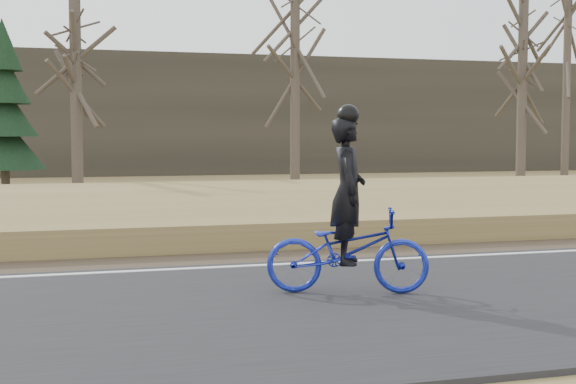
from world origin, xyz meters
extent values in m
plane|color=#93784B|center=(0.00, 0.00, 0.00)|extent=(120.00, 120.00, 0.00)
cube|color=black|center=(0.00, -2.50, 0.03)|extent=(120.00, 6.00, 0.06)
cube|color=silver|center=(0.00, 0.20, 0.07)|extent=(120.00, 0.12, 0.01)
cube|color=#473A2B|center=(0.00, 1.20, 0.02)|extent=(120.00, 1.60, 0.04)
cube|color=#93784B|center=(0.00, 4.20, 0.22)|extent=(120.00, 5.00, 0.44)
cube|color=slate|center=(0.00, 8.00, 0.23)|extent=(120.00, 3.00, 0.45)
cube|color=black|center=(0.00, 8.00, 0.52)|extent=(120.00, 2.40, 0.14)
cube|color=brown|center=(0.00, 7.28, 0.67)|extent=(120.00, 0.07, 0.15)
cube|color=brown|center=(0.00, 8.72, 0.67)|extent=(120.00, 0.07, 0.15)
cube|color=#383328|center=(0.00, 30.00, 3.00)|extent=(120.00, 4.00, 6.00)
imported|color=#162297|center=(-1.17, -2.05, 0.57)|extent=(2.05, 1.27, 1.02)
imported|color=black|center=(-1.17, -2.05, 1.29)|extent=(0.60, 0.74, 1.75)
sphere|color=black|center=(-1.17, -2.05, 2.18)|extent=(0.26, 0.26, 0.26)
cylinder|color=brown|center=(-3.86, 14.02, 3.08)|extent=(0.36, 0.36, 6.16)
cylinder|color=brown|center=(4.27, 18.20, 4.31)|extent=(0.36, 0.36, 8.63)
cylinder|color=brown|center=(11.74, 14.58, 3.48)|extent=(0.36, 0.36, 6.95)
cylinder|color=brown|center=(17.52, 20.12, 4.45)|extent=(0.36, 0.36, 8.90)
cylinder|color=brown|center=(-6.06, 16.48, 0.58)|extent=(0.28, 0.28, 1.15)
cone|color=black|center=(-6.06, 16.48, 1.70)|extent=(2.60, 2.60, 1.68)
cone|color=black|center=(-6.06, 16.48, 2.76)|extent=(2.15, 2.15, 1.68)
cone|color=black|center=(-6.06, 16.48, 3.82)|extent=(1.70, 1.70, 1.68)
cone|color=black|center=(-6.06, 16.48, 4.87)|extent=(1.25, 1.25, 1.68)
camera|label=1|loc=(-4.52, -10.97, 1.94)|focal=50.00mm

